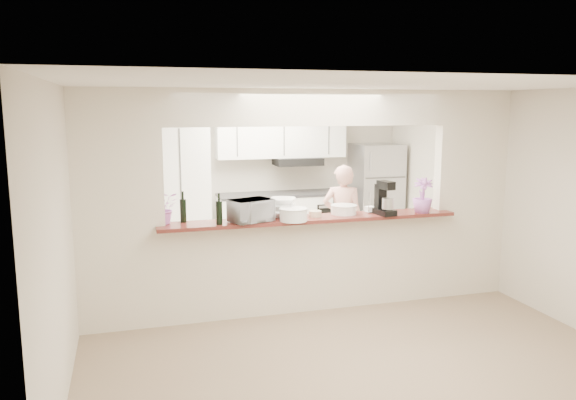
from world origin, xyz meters
name	(u,v)px	position (x,y,z in m)	size (l,w,h in m)	color
floor	(309,309)	(0.00, 0.00, 0.00)	(6.00, 6.00, 0.00)	gray
tile_overlay	(275,271)	(0.00, 1.55, 0.01)	(5.00, 2.90, 0.01)	beige
partition	(310,182)	(0.00, 0.00, 1.48)	(5.00, 0.15, 2.50)	silver
bar_counter	(310,261)	(0.00, 0.00, 0.58)	(3.40, 0.38, 1.09)	silver
kitchen_cabinets	(244,192)	(-0.19, 2.72, 0.97)	(3.15, 0.62, 2.25)	white
refrigerator	(376,195)	(2.05, 2.65, 0.85)	(0.75, 0.70, 1.70)	#A1A1A6
flower_left	(164,208)	(-1.60, 0.05, 1.26)	(0.30, 0.26, 0.34)	pink
wine_bottle_a	(219,212)	(-1.05, -0.15, 1.22)	(0.07, 0.07, 0.33)	black
wine_bottle_b	(183,210)	(-1.40, 0.07, 1.22)	(0.07, 0.07, 0.33)	black
toaster_oven	(251,211)	(-0.70, -0.10, 1.21)	(0.44, 0.30, 0.24)	#B6B7BC
serving_bowls	(283,208)	(-0.30, 0.05, 1.20)	(0.29, 0.29, 0.21)	white
plate_stack_a	(293,214)	(-0.25, -0.19, 1.16)	(0.31, 0.31, 0.14)	white
plate_stack_b	(344,209)	(0.42, 0.03, 1.14)	(0.30, 0.30, 0.11)	white
red_bowl	(298,215)	(-0.15, -0.03, 1.12)	(0.14, 0.14, 0.07)	maroon
tan_bowl	(315,214)	(0.05, -0.03, 1.12)	(0.14, 0.14, 0.07)	#C8B28D
utensil_caddy	(373,205)	(0.80, 0.05, 1.18)	(0.24, 0.16, 0.21)	silver
stand_mixer	(384,200)	(0.85, -0.14, 1.26)	(0.20, 0.29, 0.39)	black
flower_right	(423,195)	(1.33, -0.15, 1.29)	(0.23, 0.23, 0.41)	#AD61B5
person	(342,220)	(0.90, 1.25, 0.76)	(0.55, 0.36, 1.52)	#D49789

